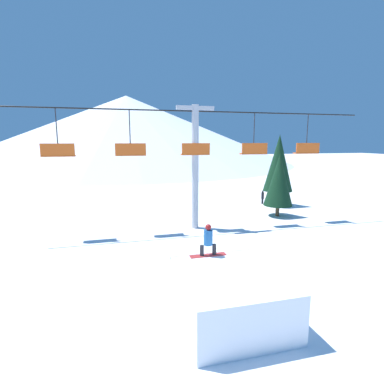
{
  "coord_description": "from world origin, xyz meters",
  "views": [
    {
      "loc": [
        -3.48,
        -7.71,
        5.67
      ],
      "look_at": [
        -0.1,
        5.39,
        3.35
      ],
      "focal_mm": 28.0,
      "sensor_mm": 36.0,
      "label": 1
    }
  ],
  "objects_px": {
    "snow_ramp": "(230,296)",
    "distant_skier": "(263,197)",
    "pine_tree_near": "(279,180)",
    "snowboarder": "(208,241)"
  },
  "relations": [
    {
      "from": "snowboarder",
      "to": "distant_skier",
      "type": "bearing_deg",
      "value": 55.9
    },
    {
      "from": "snow_ramp",
      "to": "distant_skier",
      "type": "distance_m",
      "value": 18.59
    },
    {
      "from": "distant_skier",
      "to": "snow_ramp",
      "type": "bearing_deg",
      "value": -120.76
    },
    {
      "from": "snow_ramp",
      "to": "snowboarder",
      "type": "height_order",
      "value": "snowboarder"
    },
    {
      "from": "distant_skier",
      "to": "pine_tree_near",
      "type": "bearing_deg",
      "value": -103.16
    },
    {
      "from": "snowboarder",
      "to": "pine_tree_near",
      "type": "distance_m",
      "value": 13.33
    },
    {
      "from": "snowboarder",
      "to": "distant_skier",
      "type": "xyz_separation_m",
      "value": [
        9.75,
        14.39,
        -1.46
      ]
    },
    {
      "from": "snowboarder",
      "to": "pine_tree_near",
      "type": "xyz_separation_m",
      "value": [
        8.73,
        10.06,
        0.65
      ]
    },
    {
      "from": "pine_tree_near",
      "to": "distant_skier",
      "type": "height_order",
      "value": "pine_tree_near"
    },
    {
      "from": "pine_tree_near",
      "to": "distant_skier",
      "type": "xyz_separation_m",
      "value": [
        1.01,
        4.34,
        -2.1
      ]
    }
  ]
}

